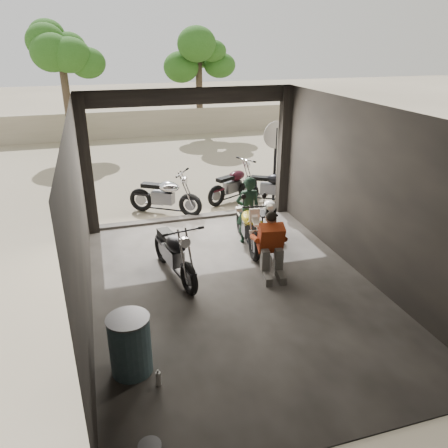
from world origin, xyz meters
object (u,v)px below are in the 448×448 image
outside_bike_a (165,192)px  outside_bike_b (234,182)px  sign_post (276,148)px  outside_bike_c (272,184)px  main_bike (248,222)px  stool (267,216)px  left_bike (174,249)px  oil_drum (130,346)px  rider (248,210)px  helmet (270,207)px  mechanic (272,248)px

outside_bike_a → outside_bike_b: outside_bike_a is taller
sign_post → outside_bike_c: bearing=-139.0°
main_bike → stool: 0.79m
main_bike → left_bike: bearing=-147.7°
main_bike → outside_bike_a: (-1.39, 2.43, 0.02)m
stool → oil_drum: size_ratio=0.63×
rider → sign_post: sign_post is taller
left_bike → outside_bike_a: outside_bike_a is taller
sign_post → helmet: bearing=-125.6°
outside_bike_b → stool: outside_bike_b is taller
outside_bike_a → outside_bike_b: bearing=-43.8°
mechanic → outside_bike_b: bearing=90.9°
rider → helmet: size_ratio=4.79×
rider → helmet: rider is taller
outside_bike_a → outside_bike_c: bearing=-57.2°
outside_bike_b → rider: (-0.54, -2.68, 0.20)m
left_bike → rider: (1.84, 1.06, 0.17)m
outside_bike_c → main_bike: bearing=177.3°
mechanic → stool: size_ratio=2.23×
left_bike → helmet: bearing=17.3°
main_bike → left_bike: left_bike is taller
left_bike → outside_bike_b: 4.44m
stool → helmet: (0.06, 0.00, 0.22)m
outside_bike_b → mechanic: bearing=144.6°
left_bike → stool: (2.40, 1.32, -0.12)m
stool → helmet: size_ratio=1.71×
left_bike → stool: bearing=17.8°
outside_bike_c → oil_drum: (-4.37, -5.65, -0.11)m
main_bike → rider: rider is taller
outside_bike_a → stool: 2.82m
rider → mechanic: size_ratio=1.26×
outside_bike_b → stool: size_ratio=3.03×
main_bike → mechanic: mechanic is taller
outside_bike_c → left_bike: bearing=164.6°
sign_post → oil_drum: bearing=-137.9°
left_bike → oil_drum: bearing=-124.6°
outside_bike_a → helmet: 2.86m
outside_bike_b → sign_post: bearing=-132.4°
main_bike → rider: bearing=77.3°
outside_bike_b → main_bike: bearing=140.8°
left_bike → helmet: size_ratio=5.47×
helmet → left_bike: bearing=-168.6°
rider → outside_bike_c: bearing=-125.3°
outside_bike_c → outside_bike_a: bearing=119.8°
main_bike → rider: (0.07, 0.21, 0.19)m
outside_bike_b → mechanic: mechanic is taller
rider → oil_drum: bearing=48.7°
outside_bike_b → mechanic: (-0.61, -4.25, 0.05)m
rider → mechanic: bearing=86.0°
main_bike → mechanic: size_ratio=1.42×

